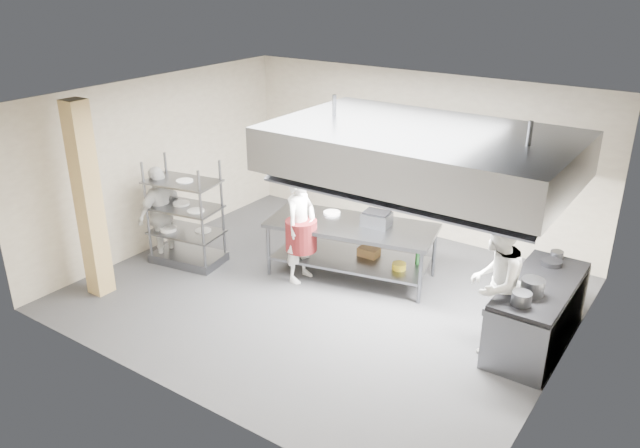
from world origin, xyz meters
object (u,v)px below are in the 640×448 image
Objects in this scene: island at (351,250)px; cooking_range at (537,315)px; griddle at (377,219)px; chef_head at (300,228)px; chef_plating at (161,213)px; chef_line at (494,283)px; pass_rack at (185,213)px; stockpot at (533,287)px.

cooking_range is (3.07, -0.26, -0.04)m from island.
island is 6.15× the size of griddle.
chef_head reaches higher than cooking_range.
chef_plating is (-2.41, -0.69, -0.07)m from chef_head.
chef_line is at bearing 94.87° from chef_plating.
pass_rack reaches higher than chef_plating.
pass_rack is at bearing -168.43° from island.
island is 1.49× the size of pass_rack.
chef_line is 1.14× the size of chef_plating.
stockpot is at bearing 95.08° from chef_plating.
griddle is (0.36, 0.16, 0.56)m from island.
island is at bearing 13.98° from pass_rack.
island is 1.50× the size of chef_head.
cooking_range is 6.17m from chef_plating.
pass_rack is 5.71m from cooking_range.
chef_line reaches higher than chef_plating.
cooking_range is at bearing 98.47° from chef_plating.
stockpot is at bearing -93.30° from cooking_range.
pass_rack is 5.63m from stockpot.
pass_rack is 5.17m from chef_line.
island is 2.83m from pass_rack.
pass_rack is at bearing 104.35° from chef_head.
griddle is (2.91, 1.30, 0.12)m from pass_rack.
cooking_range is 1.07× the size of chef_line.
chef_line is at bearing -5.11° from pass_rack.
cooking_range is at bearing 86.70° from stockpot.
griddle is 1.48× the size of stockpot.
chef_plating is at bearing -86.48° from chef_line.
chef_plating reaches higher than stockpot.
pass_rack reaches higher than island.
chef_head is at bearing -175.43° from cooking_range.
stockpot is (5.61, 0.50, 0.11)m from pass_rack.
chef_line is at bearing -94.68° from chef_head.
chef_plating is at bearing -170.77° from cooking_range.
chef_head reaches higher than island.
griddle is 2.81m from stockpot.
pass_rack is 0.47m from chef_plating.
chef_head is 0.95× the size of chef_line.
chef_line reaches higher than pass_rack.
island is 9.10× the size of stockpot.
griddle is at bearing 112.03° from chef_plating.
cooking_range is 3.71m from chef_head.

